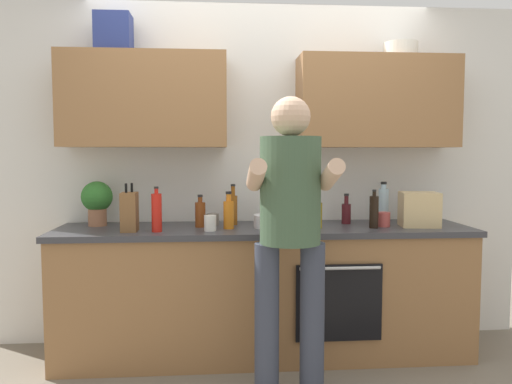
# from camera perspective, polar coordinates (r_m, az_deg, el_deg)

# --- Properties ---
(ground_plane) EXTENTS (12.00, 12.00, 0.00)m
(ground_plane) POSITION_cam_1_polar(r_m,az_deg,el_deg) (3.70, 0.99, -17.92)
(ground_plane) COLOR #756B5B
(back_wall_unit) EXTENTS (4.00, 0.38, 2.50)m
(back_wall_unit) POSITION_cam_1_polar(r_m,az_deg,el_deg) (3.69, 0.52, 5.78)
(back_wall_unit) COLOR silver
(back_wall_unit) RESTS_ON ground
(counter) EXTENTS (2.84, 0.67, 0.90)m
(counter) POSITION_cam_1_polar(r_m,az_deg,el_deg) (3.55, 1.03, -11.18)
(counter) COLOR olive
(counter) RESTS_ON ground
(person_standing) EXTENTS (0.49, 0.45, 1.72)m
(person_standing) POSITION_cam_1_polar(r_m,az_deg,el_deg) (2.81, 3.91, -3.52)
(person_standing) COLOR #383D4C
(person_standing) RESTS_ON ground
(bottle_juice) EXTENTS (0.07, 0.07, 0.25)m
(bottle_juice) POSITION_cam_1_polar(r_m,az_deg,el_deg) (3.37, -3.13, -2.46)
(bottle_juice) COLOR orange
(bottle_juice) RESTS_ON counter
(bottle_soy) EXTENTS (0.06, 0.06, 0.26)m
(bottle_soy) POSITION_cam_1_polar(r_m,az_deg,el_deg) (3.48, 13.27, -2.18)
(bottle_soy) COLOR black
(bottle_soy) RESTS_ON counter
(bottle_water) EXTENTS (0.07, 0.07, 0.30)m
(bottle_water) POSITION_cam_1_polar(r_m,az_deg,el_deg) (3.80, 14.29, -1.37)
(bottle_water) COLOR silver
(bottle_water) RESTS_ON counter
(bottle_oil) EXTENTS (0.05, 0.05, 0.24)m
(bottle_oil) POSITION_cam_1_polar(r_m,az_deg,el_deg) (3.41, 7.10, -2.53)
(bottle_oil) COLOR olive
(bottle_oil) RESTS_ON counter
(bottle_vinegar) EXTENTS (0.07, 0.07, 0.22)m
(bottle_vinegar) POSITION_cam_1_polar(r_m,az_deg,el_deg) (3.46, -6.36, -2.48)
(bottle_vinegar) COLOR brown
(bottle_vinegar) RESTS_ON counter
(bottle_syrup) EXTENTS (0.06, 0.06, 0.29)m
(bottle_syrup) POSITION_cam_1_polar(r_m,az_deg,el_deg) (3.55, -2.62, -1.89)
(bottle_syrup) COLOR #8C4C14
(bottle_syrup) RESTS_ON counter
(bottle_wine) EXTENTS (0.07, 0.07, 0.22)m
(bottle_wine) POSITION_cam_1_polar(r_m,az_deg,el_deg) (3.66, 10.23, -2.28)
(bottle_wine) COLOR #471419
(bottle_wine) RESTS_ON counter
(bottle_hotsauce) EXTENTS (0.07, 0.07, 0.29)m
(bottle_hotsauce) POSITION_cam_1_polar(r_m,az_deg,el_deg) (3.29, -11.24, -2.27)
(bottle_hotsauce) COLOR red
(bottle_hotsauce) RESTS_ON counter
(cup_coffee) EXTENTS (0.08, 0.08, 0.10)m
(cup_coffee) POSITION_cam_1_polar(r_m,az_deg,el_deg) (3.29, -5.23, -3.55)
(cup_coffee) COLOR white
(cup_coffee) RESTS_ON counter
(cup_ceramic) EXTENTS (0.09, 0.09, 0.10)m
(cup_ceramic) POSITION_cam_1_polar(r_m,az_deg,el_deg) (3.58, 14.33, -3.04)
(cup_ceramic) COLOR #BF4C47
(cup_ceramic) RESTS_ON counter
(cup_stoneware) EXTENTS (0.09, 0.09, 0.08)m
(cup_stoneware) POSITION_cam_1_polar(r_m,az_deg,el_deg) (3.55, -4.95, -3.12)
(cup_stoneware) COLOR slate
(cup_stoneware) RESTS_ON counter
(mixing_bowl) EXTENTS (0.28, 0.28, 0.09)m
(mixing_bowl) POSITION_cam_1_polar(r_m,az_deg,el_deg) (3.44, 2.10, -3.32)
(mixing_bowl) COLOR silver
(mixing_bowl) RESTS_ON counter
(knife_block) EXTENTS (0.10, 0.14, 0.31)m
(knife_block) POSITION_cam_1_polar(r_m,az_deg,el_deg) (3.35, -14.21, -2.19)
(knife_block) COLOR brown
(knife_block) RESTS_ON counter
(potted_herb) EXTENTS (0.21, 0.21, 0.31)m
(potted_herb) POSITION_cam_1_polar(r_m,az_deg,el_deg) (3.67, -17.64, -0.87)
(potted_herb) COLOR #9E6647
(potted_herb) RESTS_ON counter
(grocery_bag_bread) EXTENTS (0.28, 0.25, 0.24)m
(grocery_bag_bread) POSITION_cam_1_polar(r_m,az_deg,el_deg) (3.65, 18.08, -1.89)
(grocery_bag_bread) COLOR tan
(grocery_bag_bread) RESTS_ON counter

